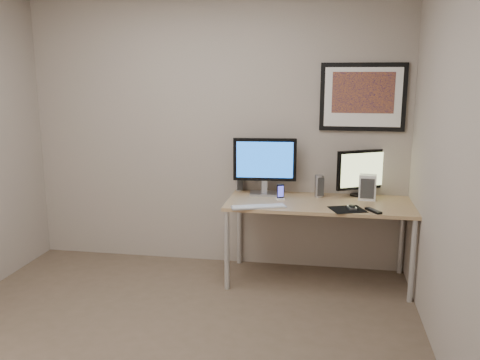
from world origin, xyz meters
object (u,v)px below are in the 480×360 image
Objects in this scene: desk at (319,209)px; fan_unit at (368,187)px; speaker_left at (240,182)px; keyboard at (258,207)px; phone_dock at (280,192)px; framed_art at (363,97)px; monitor_tv at (364,172)px; monitor_large at (265,164)px; speaker_right at (319,186)px.

desk is 0.48m from fan_unit.
fan_unit is (0.42, 0.15, 0.18)m from desk.
speaker_left reaches higher than keyboard.
keyboard is (-0.16, -0.29, -0.06)m from phone_dock.
fan_unit is at bearing 5.81° from keyboard.
keyboard is 1.01m from fan_unit.
framed_art is 1.37m from keyboard.
monitor_tv is 1.15m from speaker_left.
framed_art is at bearing 0.06° from phone_dock.
keyboard is at bearing -144.18° from framed_art.
monitor_large is 1.26× the size of keyboard.
monitor_large reaches higher than speaker_right.
monitor_large is 0.53m from speaker_right.
desk is 11.37× the size of phone_dock.
phone_dock is at bearing -155.40° from framed_art.
speaker_left is 0.76m from speaker_right.
framed_art is 1.64× the size of keyboard.
desk is at bearing -173.96° from monitor_tv.
speaker_left is at bearing 150.22° from monitor_large.
framed_art is at bearing 16.42° from keyboard.
monitor_tv is 1.07× the size of keyboard.
framed_art is 4.45× the size of speaker_left.
phone_dock is (-0.73, -0.26, -0.16)m from monitor_tv.
fan_unit is (0.03, -0.12, -0.12)m from monitor_tv.
monitor_large is 0.35m from speaker_left.
monitor_large is at bearing 159.61° from desk.
speaker_left is at bearing 157.95° from desk.
keyboard is (-0.49, -0.47, -0.09)m from speaker_right.
fan_unit is at bearing -6.80° from monitor_large.
speaker_right is 1.42× the size of phone_dock.
speaker_right is (-0.01, 0.19, 0.17)m from desk.
framed_art is 1.53× the size of monitor_tv.
monitor_tv is at bearing -55.26° from framed_art.
fan_unit is at bearing 19.90° from desk.
framed_art reaches higher than monitor_large.
keyboard is at bearing -148.63° from fan_unit.
monitor_large is at bearing -41.45° from speaker_left.
monitor_large is at bearing -170.35° from framed_art.
monitor_tv reaches higher than speaker_left.
framed_art reaches higher than desk.
speaker_left is (-1.15, 0.03, -0.14)m from monitor_tv.
framed_art is 0.67m from monitor_tv.
speaker_right is 0.69m from keyboard.
monitor_large is 0.32m from phone_dock.
monitor_large is 0.54m from keyboard.
speaker_left reaches higher than desk.
framed_art reaches higher than speaker_left.
monitor_tv is (0.89, 0.09, -0.06)m from monitor_large.
framed_art is 3.34× the size of fan_unit.
fan_unit reaches higher than speaker_right.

